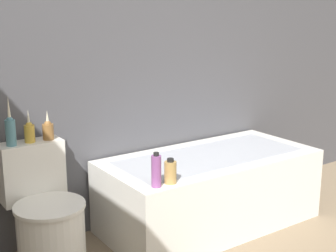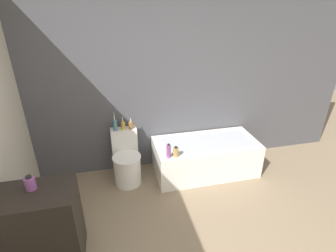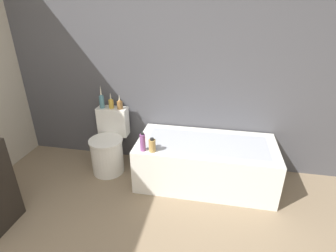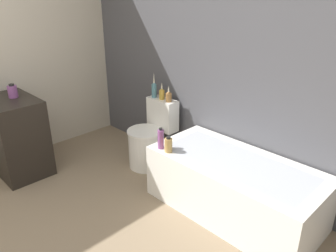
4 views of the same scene
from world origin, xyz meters
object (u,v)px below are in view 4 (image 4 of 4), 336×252
Objects in this scene: toilet at (150,140)px; shampoo_bottle_short at (168,145)px; shampoo_bottle_tall at (161,139)px; bathtub at (234,186)px; soap_bottle_glass at (13,91)px; vase_bronze at (169,96)px; vase_gold at (154,89)px; vase_silver at (162,94)px.

toilet is 0.76m from shampoo_bottle_short.
toilet is at bearing 148.02° from shampoo_bottle_tall.
toilet reaches higher than shampoo_bottle_tall.
bathtub is 7.41× the size of shampoo_bottle_tall.
vase_bronze is (1.03, 1.24, -0.10)m from soap_bottle_glass.
vase_bronze reaches higher than toilet.
soap_bottle_glass is 1.47m from vase_gold.
vase_silver is 0.95× the size of shampoo_bottle_tall.
vase_gold is at bearing 145.51° from shampoo_bottle_short.
vase_bronze is 0.70m from shampoo_bottle_tall.
vase_bronze is (0.11, 0.19, 0.49)m from toilet.
soap_bottle_glass is 1.74m from shampoo_bottle_short.
soap_bottle_glass is at bearing -155.06° from shampoo_bottle_short.
soap_bottle_glass reaches higher than shampoo_bottle_short.
shampoo_bottle_short is at bearing -44.92° from vase_bronze.
vase_silver is (-0.00, 0.19, 0.50)m from toilet.
vase_silver reaches higher than shampoo_bottle_tall.
toilet is at bearing 177.70° from bathtub.
shampoo_bottle_tall is at bearing -155.72° from bathtub.
bathtub is 2.05× the size of toilet.
shampoo_bottle_tall is (0.53, -0.33, 0.30)m from toilet.
shampoo_bottle_short is (1.55, 0.72, -0.32)m from soap_bottle_glass.
shampoo_bottle_tall reaches higher than bathtub.
shampoo_bottle_tall is (1.45, 0.72, -0.29)m from soap_bottle_glass.
soap_bottle_glass is at bearing -131.12° from toilet.
bathtub is at bearing -2.30° from toilet.
bathtub is 1.42m from vase_gold.
toilet is 0.57m from vase_gold.
toilet reaches higher than shampoo_bottle_short.
toilet reaches higher than bathtub.
toilet is 0.53m from vase_silver.
vase_silver is at bearing 178.21° from vase_bronze.
vase_gold is (-0.11, 0.18, 0.53)m from toilet.
vase_bronze is (0.22, 0.01, -0.03)m from vase_gold.
shampoo_bottle_short reaches higher than bathtub.
shampoo_bottle_short is (-0.54, -0.28, 0.32)m from bathtub.
soap_bottle_glass is at bearing -153.66° from shampoo_bottle_tall.
soap_bottle_glass reaches higher than shampoo_bottle_tall.
vase_silver is at bearing 135.45° from shampoo_bottle_tall.
vase_bronze is 0.77m from shampoo_bottle_short.
vase_bronze reaches higher than shampoo_bottle_tall.
bathtub is 10.56× the size of soap_bottle_glass.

